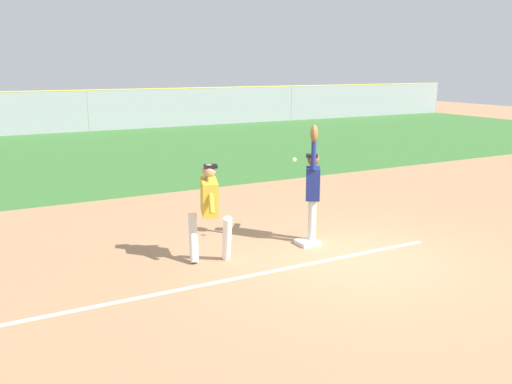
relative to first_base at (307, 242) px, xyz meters
name	(u,v)px	position (x,y,z in m)	size (l,w,h in m)	color
ground_plane	(354,258)	(0.30, -1.04, -0.04)	(69.67, 69.67, 0.00)	tan
outfield_grass	(131,151)	(0.30, 13.09, -0.04)	(49.01, 15.33, 0.01)	#3D7533
chalk_foul_line	(108,304)	(-4.00, -0.90, -0.04)	(12.00, 0.10, 0.01)	white
first_base	(307,242)	(0.00, 0.00, 0.00)	(0.38, 0.38, 0.08)	white
fielder	(313,185)	(0.16, 0.10, 1.08)	(0.59, 0.80, 2.28)	silver
runner	(210,206)	(-2.00, 0.02, 0.96)	(0.76, 0.83, 1.72)	white
baseball	(294,160)	(-0.36, -0.06, 1.63)	(0.07, 0.07, 0.07)	white
outfield_fence	(88,111)	(0.30, 20.76, 1.02)	(49.09, 0.08, 2.12)	#93999E
parked_car_black	(68,115)	(-0.22, 23.46, 0.63)	(4.48, 2.28, 1.25)	black
parked_car_green	(154,110)	(4.94, 24.29, 0.63)	(4.52, 2.36, 1.25)	#1E6B33
parked_car_silver	(225,109)	(9.25, 23.38, 0.63)	(4.50, 2.31, 1.25)	#B7B7BC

